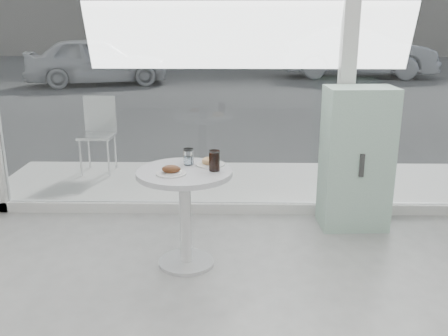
{
  "coord_description": "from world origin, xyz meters",
  "views": [
    {
      "loc": [
        -0.13,
        -1.64,
        1.86
      ],
      "look_at": [
        -0.2,
        1.7,
        0.85
      ],
      "focal_mm": 40.0,
      "sensor_mm": 36.0,
      "label": 1
    }
  ],
  "objects_px": {
    "plate_fritter": "(172,171)",
    "water_tumbler_a": "(188,157)",
    "cola_glass": "(214,161)",
    "main_table": "(185,198)",
    "car_silver": "(357,53)",
    "car_white": "(97,61)",
    "plate_donut": "(210,162)",
    "water_tumbler_b": "(188,158)",
    "patio_chair": "(98,129)",
    "mint_cabinet": "(356,159)"
  },
  "relations": [
    {
      "from": "car_silver",
      "to": "plate_donut",
      "type": "relative_size",
      "value": 21.3
    },
    {
      "from": "plate_fritter",
      "to": "water_tumbler_b",
      "type": "height_order",
      "value": "water_tumbler_b"
    },
    {
      "from": "mint_cabinet",
      "to": "plate_donut",
      "type": "relative_size",
      "value": 5.75
    },
    {
      "from": "patio_chair",
      "to": "plate_donut",
      "type": "relative_size",
      "value": 4.04
    },
    {
      "from": "patio_chair",
      "to": "plate_donut",
      "type": "xyz_separation_m",
      "value": [
        1.46,
        -2.2,
        0.23
      ]
    },
    {
      "from": "cola_glass",
      "to": "water_tumbler_b",
      "type": "bearing_deg",
      "value": 141.02
    },
    {
      "from": "patio_chair",
      "to": "plate_donut",
      "type": "bearing_deg",
      "value": -55.16
    },
    {
      "from": "water_tumbler_a",
      "to": "cola_glass",
      "type": "distance_m",
      "value": 0.26
    },
    {
      "from": "car_silver",
      "to": "cola_glass",
      "type": "bearing_deg",
      "value": 164.4
    },
    {
      "from": "car_white",
      "to": "plate_donut",
      "type": "xyz_separation_m",
      "value": [
        3.74,
        -10.78,
        0.11
      ]
    },
    {
      "from": "mint_cabinet",
      "to": "main_table",
      "type": "bearing_deg",
      "value": -154.6
    },
    {
      "from": "car_white",
      "to": "plate_donut",
      "type": "height_order",
      "value": "car_white"
    },
    {
      "from": "patio_chair",
      "to": "plate_fritter",
      "type": "relative_size",
      "value": 4.1
    },
    {
      "from": "patio_chair",
      "to": "car_silver",
      "type": "bearing_deg",
      "value": 63.36
    },
    {
      "from": "water_tumbler_a",
      "to": "cola_glass",
      "type": "height_order",
      "value": "cola_glass"
    },
    {
      "from": "mint_cabinet",
      "to": "plate_donut",
      "type": "distance_m",
      "value": 1.44
    },
    {
      "from": "car_silver",
      "to": "water_tumbler_b",
      "type": "relative_size",
      "value": 43.4
    },
    {
      "from": "mint_cabinet",
      "to": "water_tumbler_b",
      "type": "xyz_separation_m",
      "value": [
        -1.46,
        -0.63,
        0.18
      ]
    },
    {
      "from": "plate_fritter",
      "to": "water_tumbler_b",
      "type": "distance_m",
      "value": 0.28
    },
    {
      "from": "mint_cabinet",
      "to": "plate_donut",
      "type": "height_order",
      "value": "mint_cabinet"
    },
    {
      "from": "plate_fritter",
      "to": "plate_donut",
      "type": "xyz_separation_m",
      "value": [
        0.27,
        0.24,
        -0.01
      ]
    },
    {
      "from": "patio_chair",
      "to": "car_white",
      "type": "distance_m",
      "value": 8.88
    },
    {
      "from": "plate_donut",
      "to": "water_tumbler_a",
      "type": "xyz_separation_m",
      "value": [
        -0.17,
        0.01,
        0.04
      ]
    },
    {
      "from": "car_silver",
      "to": "water_tumbler_a",
      "type": "xyz_separation_m",
      "value": [
        -4.29,
        -12.72,
        0.04
      ]
    },
    {
      "from": "plate_fritter",
      "to": "cola_glass",
      "type": "bearing_deg",
      "value": 16.8
    },
    {
      "from": "mint_cabinet",
      "to": "car_white",
      "type": "distance_m",
      "value": 11.31
    },
    {
      "from": "main_table",
      "to": "plate_fritter",
      "type": "height_order",
      "value": "plate_fritter"
    },
    {
      "from": "mint_cabinet",
      "to": "water_tumbler_a",
      "type": "relative_size",
      "value": 10.22
    },
    {
      "from": "patio_chair",
      "to": "plate_donut",
      "type": "distance_m",
      "value": 2.65
    },
    {
      "from": "main_table",
      "to": "patio_chair",
      "type": "bearing_deg",
      "value": 118.51
    },
    {
      "from": "main_table",
      "to": "car_silver",
      "type": "height_order",
      "value": "car_silver"
    },
    {
      "from": "plate_fritter",
      "to": "cola_glass",
      "type": "height_order",
      "value": "cola_glass"
    },
    {
      "from": "car_white",
      "to": "plate_fritter",
      "type": "bearing_deg",
      "value": -177.96
    },
    {
      "from": "main_table",
      "to": "car_white",
      "type": "distance_m",
      "value": 11.49
    },
    {
      "from": "cola_glass",
      "to": "main_table",
      "type": "bearing_deg",
      "value": 178.32
    },
    {
      "from": "car_silver",
      "to": "car_white",
      "type": "bearing_deg",
      "value": 105.95
    },
    {
      "from": "patio_chair",
      "to": "water_tumbler_b",
      "type": "bearing_deg",
      "value": -58.17
    },
    {
      "from": "plate_donut",
      "to": "cola_glass",
      "type": "bearing_deg",
      "value": -75.6
    },
    {
      "from": "patio_chair",
      "to": "plate_fritter",
      "type": "distance_m",
      "value": 2.73
    },
    {
      "from": "cola_glass",
      "to": "car_silver",
      "type": "bearing_deg",
      "value": 72.4
    },
    {
      "from": "main_table",
      "to": "cola_glass",
      "type": "bearing_deg",
      "value": -1.68
    },
    {
      "from": "main_table",
      "to": "cola_glass",
      "type": "distance_m",
      "value": 0.37
    },
    {
      "from": "main_table",
      "to": "mint_cabinet",
      "type": "distance_m",
      "value": 1.67
    },
    {
      "from": "patio_chair",
      "to": "car_white",
      "type": "xyz_separation_m",
      "value": [
        -2.28,
        8.59,
        0.11
      ]
    },
    {
      "from": "mint_cabinet",
      "to": "cola_glass",
      "type": "height_order",
      "value": "mint_cabinet"
    },
    {
      "from": "patio_chair",
      "to": "cola_glass",
      "type": "distance_m",
      "value": 2.8
    },
    {
      "from": "water_tumbler_b",
      "to": "cola_glass",
      "type": "bearing_deg",
      "value": -38.98
    },
    {
      "from": "car_white",
      "to": "plate_donut",
      "type": "bearing_deg",
      "value": -176.31
    },
    {
      "from": "plate_fritter",
      "to": "water_tumbler_a",
      "type": "relative_size",
      "value": 1.75
    },
    {
      "from": "patio_chair",
      "to": "mint_cabinet",
      "type": "bearing_deg",
      "value": -28.21
    }
  ]
}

